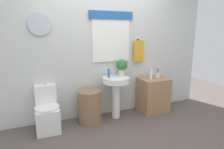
% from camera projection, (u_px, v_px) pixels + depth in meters
% --- Properties ---
extents(ground_plane, '(8.00, 8.00, 0.00)m').
position_uv_depth(ground_plane, '(127.00, 143.00, 2.70)').
color(ground_plane, '#564C47').
extents(back_wall, '(4.40, 0.18, 2.60)m').
position_uv_depth(back_wall, '(101.00, 47.00, 3.46)').
color(back_wall, silver).
rests_on(back_wall, ground_plane).
extents(toilet, '(0.38, 0.51, 0.74)m').
position_uv_depth(toilet, '(47.00, 113.00, 3.07)').
color(toilet, white).
rests_on(toilet, ground_plane).
extents(laundry_hamper, '(0.41, 0.41, 0.58)m').
position_uv_depth(laundry_hamper, '(90.00, 107.00, 3.29)').
color(laundry_hamper, '#846647').
rests_on(laundry_hamper, ground_plane).
extents(pedestal_sink, '(0.50, 0.50, 0.78)m').
position_uv_depth(pedestal_sink, '(116.00, 88.00, 3.41)').
color(pedestal_sink, white).
rests_on(pedestal_sink, ground_plane).
extents(faucet, '(0.03, 0.03, 0.10)m').
position_uv_depth(faucet, '(113.00, 73.00, 3.46)').
color(faucet, silver).
rests_on(faucet, pedestal_sink).
extents(wooden_cabinet, '(0.55, 0.44, 0.68)m').
position_uv_depth(wooden_cabinet, '(153.00, 95.00, 3.76)').
color(wooden_cabinet, '#9E754C').
rests_on(wooden_cabinet, ground_plane).
extents(soap_bottle, '(0.05, 0.05, 0.15)m').
position_uv_depth(soap_bottle, '(109.00, 73.00, 3.35)').
color(soap_bottle, '#2D6BB7').
rests_on(soap_bottle, pedestal_sink).
extents(potted_plant, '(0.21, 0.21, 0.31)m').
position_uv_depth(potted_plant, '(122.00, 66.00, 3.43)').
color(potted_plant, beige).
rests_on(potted_plant, pedestal_sink).
extents(lotion_bottle, '(0.05, 0.05, 0.20)m').
position_uv_depth(lotion_bottle, '(151.00, 74.00, 3.59)').
color(lotion_bottle, white).
rests_on(lotion_bottle, wooden_cabinet).
extents(toothbrush_cup, '(0.08, 0.08, 0.19)m').
position_uv_depth(toothbrush_cup, '(158.00, 75.00, 3.72)').
color(toothbrush_cup, silver).
rests_on(toothbrush_cup, wooden_cabinet).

